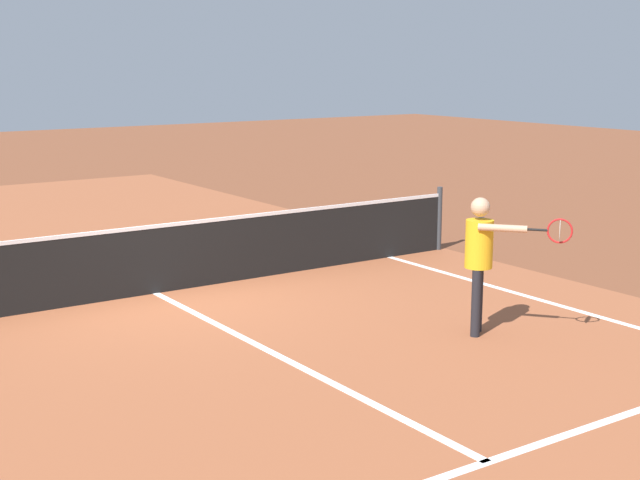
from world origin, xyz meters
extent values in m
plane|color=brown|center=(0.00, 0.00, 0.00)|extent=(60.00, 60.00, 0.00)
cube|color=#9E5433|center=(0.00, 0.00, 0.00)|extent=(10.62, 24.40, 0.00)
cube|color=white|center=(0.00, -6.40, 0.00)|extent=(8.22, 0.10, 0.01)
cube|color=white|center=(0.00, -3.20, 0.00)|extent=(0.10, 6.40, 0.01)
cylinder|color=#33383D|center=(5.17, 0.00, 0.54)|extent=(0.09, 0.09, 1.07)
cube|color=black|center=(0.00, 0.00, 0.46)|extent=(10.34, 0.02, 0.91)
cube|color=white|center=(0.00, 0.00, 0.94)|extent=(10.34, 0.03, 0.05)
cylinder|color=black|center=(2.43, -3.76, 0.40)|extent=(0.11, 0.11, 0.80)
cylinder|color=black|center=(2.26, -3.91, 0.40)|extent=(0.11, 0.11, 0.80)
cylinder|color=gold|center=(2.35, -3.84, 1.08)|extent=(0.32, 0.32, 0.56)
sphere|color=tan|center=(2.35, -3.84, 1.51)|extent=(0.22, 0.22, 0.22)
cylinder|color=tan|center=(2.48, -3.73, 1.09)|extent=(0.08, 0.08, 0.54)
cylinder|color=tan|center=(2.39, -4.15, 1.31)|extent=(0.41, 0.47, 0.08)
cylinder|color=black|center=(2.63, -4.45, 1.31)|extent=(0.16, 0.19, 0.03)
torus|color=red|center=(2.79, -4.63, 1.31)|extent=(0.20, 0.23, 0.28)
cylinder|color=silver|center=(2.79, -4.63, 1.31)|extent=(0.19, 0.16, 0.25)
camera|label=1|loc=(-4.87, -11.17, 3.16)|focal=50.46mm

